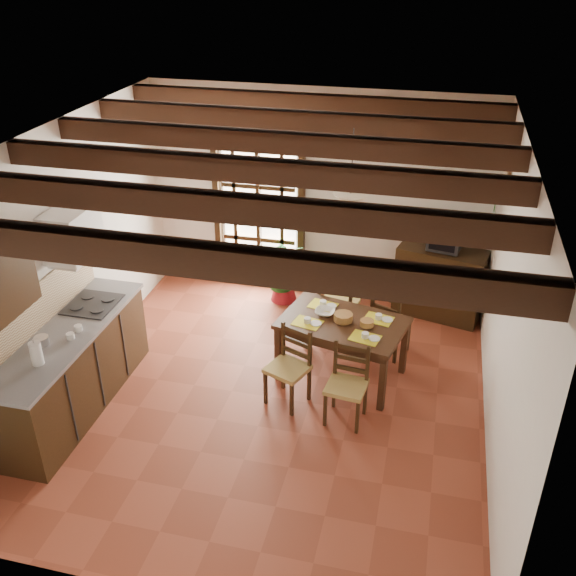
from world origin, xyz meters
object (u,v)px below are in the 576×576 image
(chair_far_left, at_px, (338,318))
(pendant_lamp, at_px, (350,200))
(potted_plant, at_px, (284,262))
(chair_near_left, at_px, (288,380))
(crt_tv, at_px, (446,236))
(kitchen_counter, at_px, (72,368))
(chair_far_right, at_px, (389,333))
(dining_table, at_px, (343,328))
(chair_near_right, at_px, (346,398))
(sideboard, at_px, (440,282))

(chair_far_left, height_order, pendant_lamp, pendant_lamp)
(potted_plant, relative_size, pendant_lamp, 2.23)
(chair_near_left, bearing_deg, crt_tv, 78.57)
(kitchen_counter, relative_size, crt_tv, 4.93)
(chair_near_left, height_order, chair_far_right, chair_far_right)
(dining_table, height_order, potted_plant, potted_plant)
(dining_table, bearing_deg, potted_plant, 137.27)
(chair_near_right, relative_size, potted_plant, 0.45)
(chair_far_right, xyz_separation_m, pendant_lamp, (-0.47, -0.49, 1.81))
(sideboard, distance_m, pendant_lamp, 2.45)
(chair_near_right, height_order, sideboard, sideboard)
(chair_near_right, distance_m, sideboard, 2.53)
(dining_table, relative_size, chair_near_left, 1.73)
(kitchen_counter, height_order, chair_far_left, kitchen_counter)
(dining_table, distance_m, chair_near_left, 0.83)
(sideboard, bearing_deg, pendant_lamp, -109.11)
(dining_table, xyz_separation_m, chair_near_right, (0.17, -0.73, -0.36))
(chair_near_left, distance_m, crt_tv, 2.81)
(crt_tv, distance_m, potted_plant, 2.13)
(chair_far_left, distance_m, sideboard, 1.50)
(chair_near_right, bearing_deg, kitchen_counter, -164.56)
(chair_near_right, bearing_deg, sideboard, 77.21)
(potted_plant, distance_m, pendant_lamp, 2.33)
(kitchen_counter, xyz_separation_m, chair_near_left, (2.16, 0.59, -0.20))
(chair_near_right, xyz_separation_m, potted_plant, (-1.22, 2.27, 0.30))
(chair_near_left, distance_m, pendant_lamp, 1.99)
(chair_far_left, xyz_separation_m, potted_plant, (-0.88, 0.80, 0.27))
(dining_table, bearing_deg, kitchen_counter, -142.98)
(chair_far_right, relative_size, crt_tv, 1.89)
(kitchen_counter, xyz_separation_m, chair_far_left, (2.46, 1.91, -0.17))
(pendant_lamp, bearing_deg, chair_far_left, 105.03)
(dining_table, relative_size, chair_far_right, 1.72)
(potted_plant, bearing_deg, kitchen_counter, -120.25)
(chair_far_left, relative_size, crt_tv, 2.11)
(dining_table, height_order, chair_far_left, chair_far_left)
(dining_table, distance_m, crt_tv, 1.99)
(chair_far_left, relative_size, chair_far_right, 1.12)
(crt_tv, bearing_deg, kitchen_counter, -131.19)
(kitchen_counter, relative_size, pendant_lamp, 2.66)
(chair_near_right, bearing_deg, potted_plant, 124.72)
(kitchen_counter, bearing_deg, potted_plant, 59.75)
(kitchen_counter, bearing_deg, chair_near_left, 15.26)
(chair_far_right, bearing_deg, dining_table, 73.89)
(crt_tv, bearing_deg, sideboard, 101.00)
(sideboard, height_order, potted_plant, potted_plant)
(sideboard, xyz_separation_m, potted_plant, (-2.05, -0.12, 0.10))
(chair_near_right, height_order, chair_far_left, chair_far_left)
(chair_near_left, bearing_deg, kitchen_counter, -142.67)
(dining_table, distance_m, potted_plant, 1.86)
(dining_table, xyz_separation_m, sideboard, (1.00, 1.65, -0.16))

